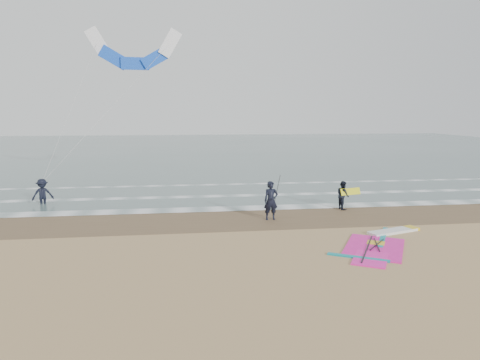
{
  "coord_description": "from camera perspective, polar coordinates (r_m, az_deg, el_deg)",
  "views": [
    {
      "loc": [
        -3.89,
        -15.65,
        5.54
      ],
      "look_at": [
        -1.23,
        5.0,
        2.2
      ],
      "focal_mm": 32.0,
      "sensor_mm": 36.0,
      "label": 1
    }
  ],
  "objects": [
    {
      "name": "ground",
      "position": [
        17.05,
        6.35,
        -9.91
      ],
      "size": [
        120.0,
        120.0,
        0.0
      ],
      "primitive_type": "plane",
      "color": "tan",
      "rests_on": "ground"
    },
    {
      "name": "sea_water",
      "position": [
        64.01,
        -3.84,
        4.14
      ],
      "size": [
        120.0,
        80.0,
        0.02
      ],
      "primitive_type": "cube",
      "color": "#47605E",
      "rests_on": "ground"
    },
    {
      "name": "person_walking",
      "position": [
        25.15,
        13.56,
        -1.97
      ],
      "size": [
        0.69,
        0.85,
        1.63
      ],
      "primitive_type": "imported",
      "rotation": [
        0.0,
        0.0,
        1.67
      ],
      "color": "black",
      "rests_on": "ground"
    },
    {
      "name": "carried_kiteboard",
      "position": [
        25.16,
        14.51,
        -1.5
      ],
      "size": [
        1.3,
        0.51,
        0.39
      ],
      "color": "yellow",
      "rests_on": "ground"
    },
    {
      "name": "held_pole",
      "position": [
        22.04,
        4.93,
        -1.54
      ],
      "size": [
        0.17,
        0.86,
        1.82
      ],
      "color": "black",
      "rests_on": "ground"
    },
    {
      "name": "windsurf_rig",
      "position": [
        19.29,
        18.3,
        -7.94
      ],
      "size": [
        5.48,
        5.19,
        0.13
      ],
      "color": "white",
      "rests_on": "ground"
    },
    {
      "name": "person_standing",
      "position": [
        22.07,
        4.15,
        -2.76
      ],
      "size": [
        0.75,
        0.51,
        2.01
      ],
      "primitive_type": "imported",
      "rotation": [
        0.0,
        0.0,
        0.04
      ],
      "color": "black",
      "rests_on": "ground"
    },
    {
      "name": "surf_kite",
      "position": [
        31.53,
        -13.92,
        16.09
      ],
      "size": [
        8.55,
        4.71,
        9.98
      ],
      "color": "white",
      "rests_on": "ground"
    },
    {
      "name": "wet_sand_band",
      "position": [
        22.68,
        2.77,
        -5.02
      ],
      "size": [
        120.0,
        5.0,
        0.01
      ],
      "primitive_type": "cube",
      "color": "brown",
      "rests_on": "ground"
    },
    {
      "name": "foam_waterline",
      "position": [
        26.95,
        1.11,
        -2.69
      ],
      "size": [
        120.0,
        9.15,
        0.02
      ],
      "color": "white",
      "rests_on": "ground"
    },
    {
      "name": "person_wading",
      "position": [
        28.32,
        -24.87,
        -1.07
      ],
      "size": [
        1.41,
        1.13,
        1.9
      ],
      "primitive_type": "imported",
      "rotation": [
        0.0,
        0.0,
        0.4
      ],
      "color": "black",
      "rests_on": "ground"
    }
  ]
}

